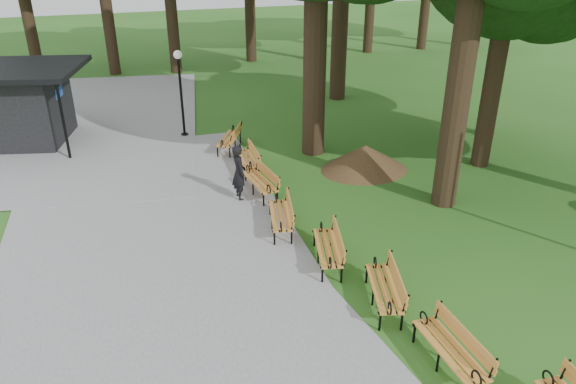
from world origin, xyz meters
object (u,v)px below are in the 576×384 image
object	(u,v)px
bench_3	(327,248)
bench_6	(247,159)
bench_1	(450,350)
bench_5	(260,182)
dirt_mound	(365,158)
bench_2	(384,288)
bench_7	(229,139)
person	(239,173)
bench_4	(280,215)
lamp_post	(180,76)
kiosk	(13,105)

from	to	relation	value
bench_3	bench_6	xyz separation A→B (m)	(-0.36, 6.07, 0.00)
bench_1	bench_6	distance (m)	10.09
bench_5	bench_6	xyz separation A→B (m)	(0.10, 1.87, 0.00)
dirt_mound	bench_2	xyz separation A→B (m)	(-2.92, -6.78, -0.01)
bench_1	bench_6	xyz separation A→B (m)	(-1.09, 10.03, 0.00)
dirt_mound	bench_7	distance (m)	5.10
person	bench_5	size ratio (longest dim) A/B	0.91
bench_4	bench_6	world-z (taller)	same
person	lamp_post	world-z (taller)	lamp_post
bench_1	bench_7	size ratio (longest dim) A/B	1.00
kiosk	dirt_mound	bearing A→B (deg)	-16.88
bench_2	bench_4	distance (m)	3.97
bench_2	person	bearing A→B (deg)	-147.65
bench_1	bench_7	bearing A→B (deg)	-174.05
bench_7	person	bearing A→B (deg)	18.56
bench_5	bench_6	size ratio (longest dim) A/B	1.00
bench_5	bench_7	world-z (taller)	same
bench_4	lamp_post	bearing A→B (deg)	-158.06
dirt_mound	bench_4	world-z (taller)	dirt_mound
person	bench_2	xyz separation A→B (m)	(1.61, -6.02, -0.42)
bench_3	bench_7	xyz separation A→B (m)	(-0.45, 8.20, 0.00)
bench_1	dirt_mound	bearing A→B (deg)	163.47
lamp_post	dirt_mound	bearing A→B (deg)	-46.03
kiosk	lamp_post	bearing A→B (deg)	0.95
bench_4	bench_7	world-z (taller)	same
lamp_post	bench_7	size ratio (longest dim) A/B	1.76
person	dirt_mound	world-z (taller)	person
kiosk	bench_2	xyz separation A→B (m)	(8.36, -13.62, -1.01)
kiosk	bench_7	xyz separation A→B (m)	(7.40, -3.52, -1.01)
bench_4	person	bearing A→B (deg)	-152.13
kiosk	bench_5	size ratio (longest dim) A/B	2.43
bench_3	bench_5	world-z (taller)	same
lamp_post	bench_4	size ratio (longest dim) A/B	1.76
bench_6	lamp_post	bearing A→B (deg)	-158.59
kiosk	bench_5	distance (m)	10.60
kiosk	lamp_post	distance (m)	6.32
person	bench_3	bearing A→B (deg)	-168.13
kiosk	person	bearing A→B (deg)	-34.07
bench_2	bench_7	size ratio (longest dim) A/B	1.00
lamp_post	bench_2	size ratio (longest dim) A/B	1.76
lamp_post	bench_3	world-z (taller)	lamp_post
person	bench_1	world-z (taller)	person
bench_1	bench_5	size ratio (longest dim) A/B	1.00
lamp_post	bench_5	distance (m)	6.52
kiosk	bench_4	size ratio (longest dim) A/B	2.43
person	bench_1	bearing A→B (deg)	-170.40
dirt_mound	bench_3	xyz separation A→B (m)	(-3.42, -4.89, -0.01)
bench_1	bench_4	bearing A→B (deg)	-167.34
bench_1	bench_3	xyz separation A→B (m)	(-0.73, 3.96, 0.00)
bench_1	bench_6	bearing A→B (deg)	-173.40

